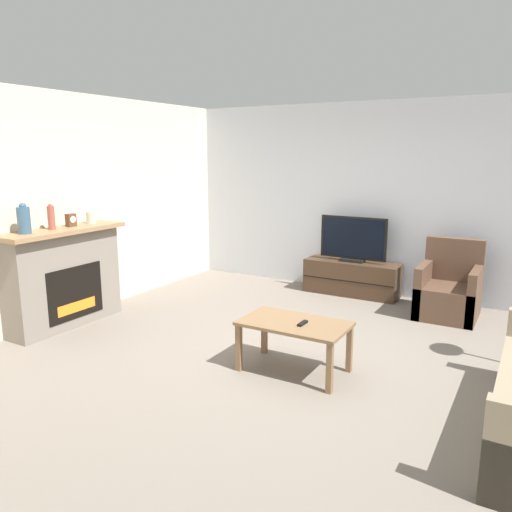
{
  "coord_description": "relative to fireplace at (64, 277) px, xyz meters",
  "views": [
    {
      "loc": [
        2.08,
        -4.22,
        2.0
      ],
      "look_at": [
        -0.68,
        0.57,
        0.85
      ],
      "focal_mm": 35.0,
      "sensor_mm": 36.0,
      "label": 1
    }
  ],
  "objects": [
    {
      "name": "armchair",
      "position": [
        3.84,
        2.6,
        -0.28
      ],
      "size": [
        0.7,
        0.76,
        0.94
      ],
      "color": "brown",
      "rests_on": "ground"
    },
    {
      "name": "remote",
      "position": [
        2.97,
        0.17,
        -0.1
      ],
      "size": [
        0.04,
        0.15,
        0.02
      ],
      "rotation": [
        0.0,
        0.0,
        -0.02
      ],
      "color": "black",
      "rests_on": "coffee_table"
    },
    {
      "name": "mantel_vase_right",
      "position": [
        0.02,
        0.45,
        0.65
      ],
      "size": [
        0.12,
        0.12,
        0.18
      ],
      "color": "beige",
      "rests_on": "fireplace"
    },
    {
      "name": "wall_back",
      "position": [
        2.67,
        3.21,
        0.76
      ],
      "size": [
        12.0,
        0.06,
        2.7
      ],
      "color": "silver",
      "rests_on": "ground"
    },
    {
      "name": "wall_left",
      "position": [
        -0.22,
        0.47,
        0.76
      ],
      "size": [
        0.06,
        12.0,
        2.7
      ],
      "color": "beige",
      "rests_on": "ground"
    },
    {
      "name": "tv",
      "position": [
        2.48,
        2.92,
        0.2
      ],
      "size": [
        0.96,
        0.18,
        0.64
      ],
      "color": "black",
      "rests_on": "tv_stand"
    },
    {
      "name": "mantel_clock",
      "position": [
        0.02,
        0.15,
        0.64
      ],
      "size": [
        0.08,
        0.11,
        0.15
      ],
      "color": "brown",
      "rests_on": "fireplace"
    },
    {
      "name": "mantel_vase_centre_left",
      "position": [
        0.02,
        -0.11,
        0.71
      ],
      "size": [
        0.08,
        0.08,
        0.29
      ],
      "color": "#994C3D",
      "rests_on": "fireplace"
    },
    {
      "name": "coffee_table",
      "position": [
        2.88,
        0.19,
        -0.17
      ],
      "size": [
        0.98,
        0.57,
        0.48
      ],
      "color": "brown",
      "rests_on": "ground"
    },
    {
      "name": "fireplace",
      "position": [
        0.0,
        0.0,
        0.0
      ],
      "size": [
        0.5,
        1.5,
        1.16
      ],
      "color": "slate",
      "rests_on": "ground"
    },
    {
      "name": "mantel_vase_left",
      "position": [
        0.02,
        -0.45,
        0.72
      ],
      "size": [
        0.13,
        0.13,
        0.33
      ],
      "color": "#385670",
      "rests_on": "fireplace"
    },
    {
      "name": "tv_stand",
      "position": [
        2.48,
        2.93,
        -0.35
      ],
      "size": [
        1.34,
        0.42,
        0.48
      ],
      "color": "#422D1E",
      "rests_on": "ground"
    },
    {
      "name": "ground_plane",
      "position": [
        2.67,
        0.47,
        -0.59
      ],
      "size": [
        24.0,
        24.0,
        0.0
      ],
      "primitive_type": "plane",
      "color": "slate"
    }
  ]
}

